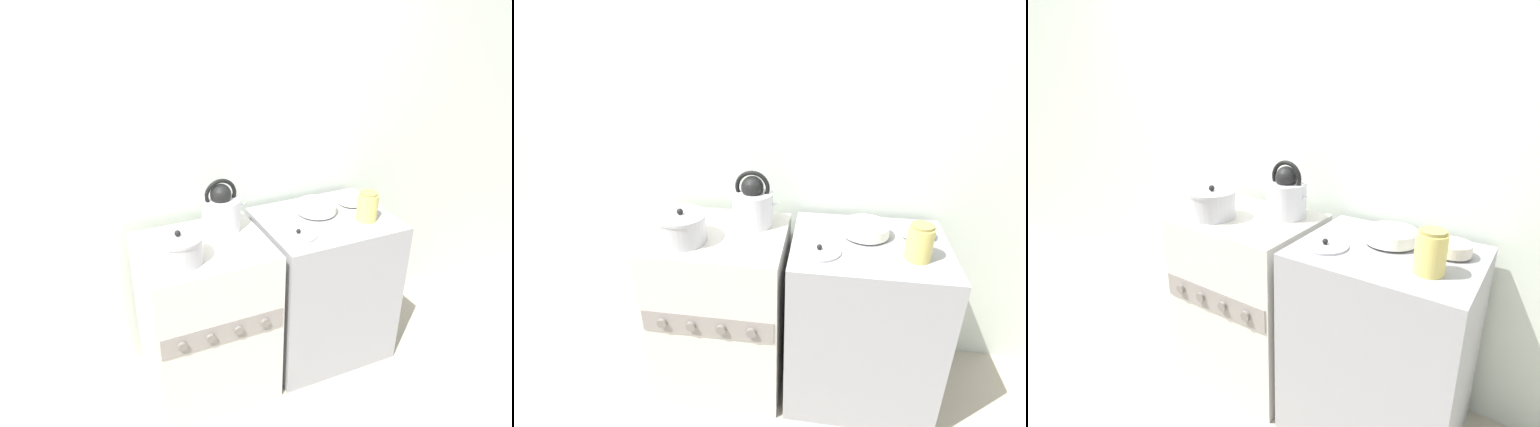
# 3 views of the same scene
# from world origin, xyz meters

# --- Properties ---
(ground_plane) EXTENTS (12.00, 12.00, 0.00)m
(ground_plane) POSITION_xyz_m (0.00, 0.00, 0.00)
(ground_plane) COLOR #B2A893
(wall_back) EXTENTS (7.00, 0.06, 2.50)m
(wall_back) POSITION_xyz_m (0.00, 0.63, 1.25)
(wall_back) COLOR silver
(wall_back) RESTS_ON ground_plane
(stove) EXTENTS (0.62, 0.55, 0.86)m
(stove) POSITION_xyz_m (0.00, 0.26, 0.43)
(stove) COLOR beige
(stove) RESTS_ON ground_plane
(counter) EXTENTS (0.70, 0.56, 0.85)m
(counter) POSITION_xyz_m (0.69, 0.28, 0.43)
(counter) COLOR #99999E
(counter) RESTS_ON ground_plane
(kettle) EXTENTS (0.24, 0.19, 0.27)m
(kettle) POSITION_xyz_m (0.14, 0.38, 0.96)
(kettle) COLOR silver
(kettle) RESTS_ON stove
(cooking_pot) EXTENTS (0.22, 0.22, 0.16)m
(cooking_pot) POSITION_xyz_m (-0.14, 0.17, 0.92)
(cooking_pot) COLOR #B2B2B7
(cooking_pot) RESTS_ON stove
(enamel_bowl) EXTENTS (0.21, 0.21, 0.06)m
(enamel_bowl) POSITION_xyz_m (0.67, 0.35, 0.89)
(enamel_bowl) COLOR white
(enamel_bowl) RESTS_ON counter
(small_ceramic_bowl) EXTENTS (0.14, 0.14, 0.05)m
(small_ceramic_bowl) POSITION_xyz_m (0.91, 0.37, 0.88)
(small_ceramic_bowl) COLOR beige
(small_ceramic_bowl) RESTS_ON counter
(storage_jar) EXTENTS (0.11, 0.11, 0.16)m
(storage_jar) POSITION_xyz_m (0.87, 0.18, 0.93)
(storage_jar) COLOR #E0CC66
(storage_jar) RESTS_ON counter
(loose_pot_lid) EXTENTS (0.19, 0.19, 0.03)m
(loose_pot_lid) POSITION_xyz_m (0.47, 0.18, 0.86)
(loose_pot_lid) COLOR #B2B2B7
(loose_pot_lid) RESTS_ON counter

